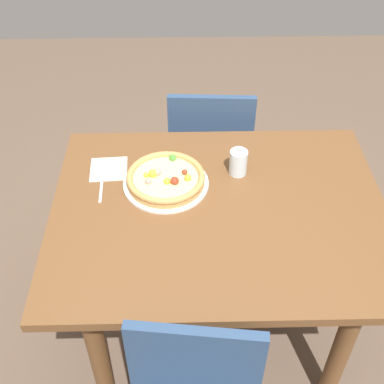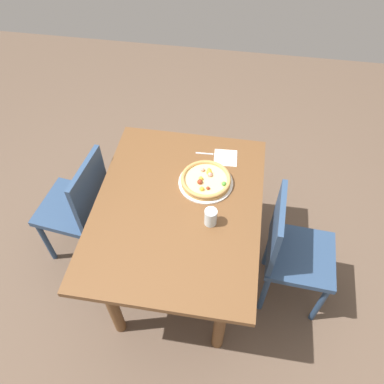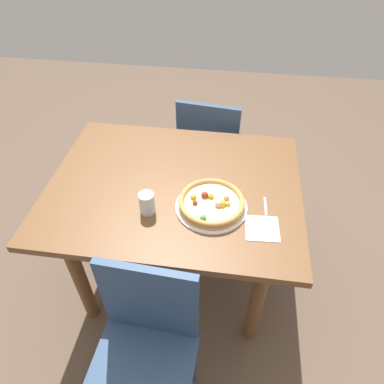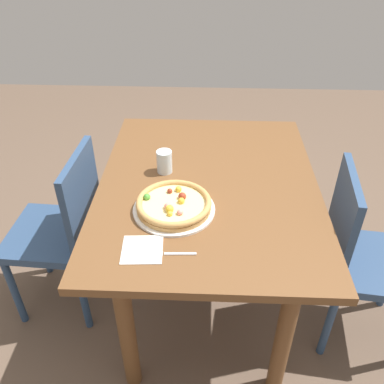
{
  "view_description": "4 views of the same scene",
  "coord_description": "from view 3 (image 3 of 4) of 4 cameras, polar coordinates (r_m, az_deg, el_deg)",
  "views": [
    {
      "loc": [
        -0.12,
        -1.26,
        2.01
      ],
      "look_at": [
        -0.1,
        0.07,
        0.8
      ],
      "focal_mm": 46.74,
      "sensor_mm": 36.0,
      "label": 1
    },
    {
      "loc": [
        1.25,
        0.28,
        2.45
      ],
      "look_at": [
        -0.1,
        0.07,
        0.8
      ],
      "focal_mm": 35.57,
      "sensor_mm": 36.0,
      "label": 2
    },
    {
      "loc": [
        -0.26,
        1.2,
        1.89
      ],
      "look_at": [
        -0.1,
        0.07,
        0.8
      ],
      "focal_mm": 32.63,
      "sensor_mm": 36.0,
      "label": 3
    },
    {
      "loc": [
        -1.42,
        0.01,
        1.77
      ],
      "look_at": [
        -0.1,
        0.07,
        0.8
      ],
      "focal_mm": 38.24,
      "sensor_mm": 36.0,
      "label": 4
    }
  ],
  "objects": [
    {
      "name": "chair_near",
      "position": [
        2.35,
        3.02,
        6.94
      ],
      "size": [
        0.44,
        0.44,
        0.89
      ],
      "rotation": [
        0.0,
        0.0,
        3.02
      ],
      "color": "navy",
      "rests_on": "ground"
    },
    {
      "name": "fork",
      "position": [
        1.55,
        12.0,
        -3.38
      ],
      "size": [
        0.02,
        0.17,
        0.0
      ],
      "rotation": [
        0.0,
        0.0,
        1.62
      ],
      "color": "silver",
      "rests_on": "dining_table"
    },
    {
      "name": "pizza",
      "position": [
        1.52,
        3.2,
        -1.75
      ],
      "size": [
        0.29,
        0.29,
        0.05
      ],
      "color": "tan",
      "rests_on": "plate"
    },
    {
      "name": "dining_table",
      "position": [
        1.74,
        -2.8,
        -1.66
      ],
      "size": [
        1.19,
        0.93,
        0.78
      ],
      "color": "brown",
      "rests_on": "ground"
    },
    {
      "name": "drinking_glass",
      "position": [
        1.5,
        -7.37,
        -1.82
      ],
      "size": [
        0.07,
        0.07,
        0.1
      ],
      "primitive_type": "cylinder",
      "color": "silver",
      "rests_on": "dining_table"
    },
    {
      "name": "napkin",
      "position": [
        1.49,
        11.39,
        -5.85
      ],
      "size": [
        0.15,
        0.15,
        0.0
      ],
      "primitive_type": "cube",
      "rotation": [
        0.0,
        0.0,
        0.06
      ],
      "color": "white",
      "rests_on": "dining_table"
    },
    {
      "name": "chair_far",
      "position": [
        1.52,
        -7.68,
        -24.49
      ],
      "size": [
        0.42,
        0.42,
        0.89
      ],
      "rotation": [
        0.0,
        0.0,
        -0.06
      ],
      "color": "navy",
      "rests_on": "ground"
    },
    {
      "name": "plate",
      "position": [
        1.54,
        3.17,
        -2.41
      ],
      "size": [
        0.32,
        0.32,
        0.01
      ],
      "primitive_type": "cylinder",
      "color": "white",
      "rests_on": "dining_table"
    },
    {
      "name": "ground_plane",
      "position": [
        2.26,
        -2.23,
        -13.45
      ],
      "size": [
        6.0,
        6.0,
        0.0
      ],
      "primitive_type": "plane",
      "color": "brown"
    }
  ]
}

